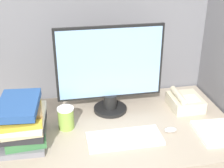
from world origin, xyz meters
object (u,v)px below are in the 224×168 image
at_px(monitor, 110,71).
at_px(keyboard, 125,138).
at_px(mouse, 171,130).
at_px(desk_telephone, 185,102).
at_px(book_stack, 22,122).
at_px(coffee_cup, 66,118).

bearing_deg(monitor, keyboard, -86.94).
bearing_deg(mouse, desk_telephone, 52.85).
height_order(monitor, mouse, monitor).
xyz_separation_m(mouse, desk_telephone, (0.17, 0.23, 0.03)).
distance_m(keyboard, book_stack, 0.52).
bearing_deg(book_stack, coffee_cup, 21.07).
height_order(coffee_cup, desk_telephone, coffee_cup).
bearing_deg(desk_telephone, mouse, -127.15).
xyz_separation_m(monitor, keyboard, (0.02, -0.31, -0.24)).
height_order(keyboard, coffee_cup, coffee_cup).
xyz_separation_m(mouse, coffee_cup, (-0.54, 0.14, 0.05)).
bearing_deg(desk_telephone, keyboard, -149.27).
bearing_deg(mouse, book_stack, 175.53).
xyz_separation_m(book_stack, desk_telephone, (0.93, 0.17, -0.07)).
bearing_deg(keyboard, mouse, 6.08).
relative_size(mouse, book_stack, 0.21).
bearing_deg(monitor, desk_telephone, -7.18).
height_order(mouse, desk_telephone, desk_telephone).
distance_m(book_stack, desk_telephone, 0.95).
relative_size(keyboard, mouse, 5.63).
distance_m(keyboard, mouse, 0.26).
bearing_deg(desk_telephone, book_stack, -169.72).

